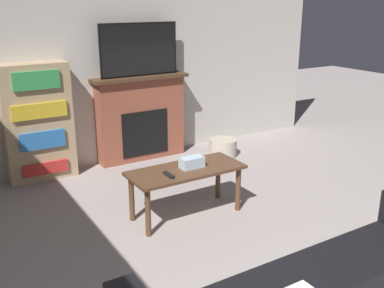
{
  "coord_description": "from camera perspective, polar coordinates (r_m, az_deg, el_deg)",
  "views": [
    {
      "loc": [
        -1.96,
        -0.59,
        1.97
      ],
      "look_at": [
        0.09,
        2.77,
        0.7
      ],
      "focal_mm": 42.0,
      "sensor_mm": 36.0,
      "label": 1
    }
  ],
  "objects": [
    {
      "name": "coffee_table",
      "position": [
        4.18,
        -0.76,
        -4.02
      ],
      "size": [
        1.09,
        0.46,
        0.47
      ],
      "color": "brown",
      "rests_on": "ground_plane"
    },
    {
      "name": "storage_basket",
      "position": [
        5.89,
        3.94,
        -0.46
      ],
      "size": [
        0.36,
        0.36,
        0.22
      ],
      "color": "#BCB29E",
      "rests_on": "ground_plane"
    },
    {
      "name": "tv",
      "position": [
        5.54,
        -6.72,
        11.82
      ],
      "size": [
        1.0,
        0.03,
        0.63
      ],
      "color": "black",
      "rests_on": "fireplace"
    },
    {
      "name": "tissue_box",
      "position": [
        4.17,
        -0.02,
        -2.34
      ],
      "size": [
        0.22,
        0.12,
        0.1
      ],
      "color": "silver",
      "rests_on": "coffee_table"
    },
    {
      "name": "remote_control",
      "position": [
        3.99,
        -2.98,
        -3.94
      ],
      "size": [
        0.04,
        0.15,
        0.02
      ],
      "color": "black",
      "rests_on": "coffee_table"
    },
    {
      "name": "wall_back",
      "position": [
        5.56,
        -10.84,
        11.24
      ],
      "size": [
        6.26,
        0.06,
        2.7
      ],
      "color": "beige",
      "rests_on": "ground_plane"
    },
    {
      "name": "fireplace",
      "position": [
        5.71,
        -6.5,
        3.34
      ],
      "size": [
        1.23,
        0.28,
        1.07
      ],
      "color": "brown",
      "rests_on": "ground_plane"
    },
    {
      "name": "bookshelf",
      "position": [
        5.27,
        -18.97,
        2.58
      ],
      "size": [
        0.74,
        0.29,
        1.32
      ],
      "color": "tan",
      "rests_on": "ground_plane"
    }
  ]
}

